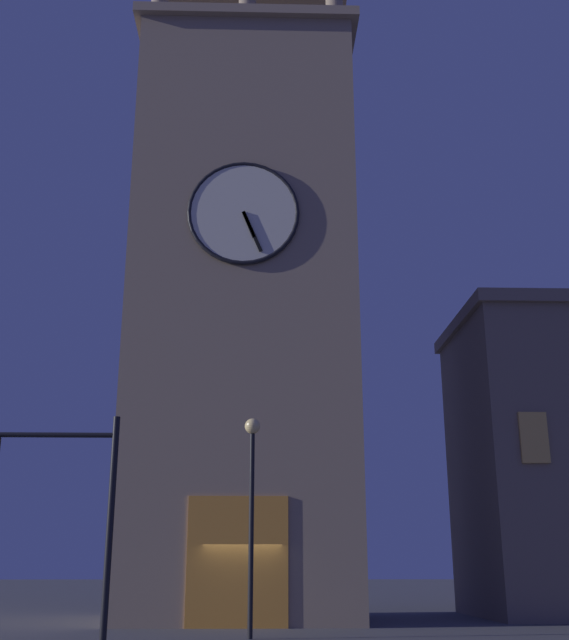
% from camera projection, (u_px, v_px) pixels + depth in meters
% --- Properties ---
extents(ground_plane, '(200.00, 200.00, 0.00)m').
position_uv_depth(ground_plane, '(242.00, 627.00, 24.92)').
color(ground_plane, '#4C4C51').
extents(clocktower, '(8.83, 7.91, 29.42)m').
position_uv_depth(clocktower, '(244.00, 302.00, 31.32)').
color(clocktower, gray).
rests_on(clocktower, ground_plane).
extents(traffic_signal_near, '(2.97, 0.41, 5.17)m').
position_uv_depth(traffic_signal_near, '(69.00, 493.00, 17.91)').
color(traffic_signal_near, black).
rests_on(traffic_signal_near, ground_plane).
extents(street_lamp, '(0.44, 0.44, 5.85)m').
position_uv_depth(street_lamp, '(252.00, 484.00, 21.96)').
color(street_lamp, black).
rests_on(street_lamp, ground_plane).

